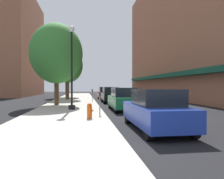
# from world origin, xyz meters

# --- Properties ---
(ground_plane) EXTENTS (90.00, 90.00, 0.00)m
(ground_plane) POSITION_xyz_m (4.00, 18.00, 0.00)
(ground_plane) COLOR black
(sidewalk_slab) EXTENTS (4.80, 50.00, 0.12)m
(sidewalk_slab) POSITION_xyz_m (0.00, 19.00, 0.06)
(sidewalk_slab) COLOR #B7B2A8
(sidewalk_slab) RESTS_ON ground
(building_right_brick) EXTENTS (6.80, 40.00, 19.67)m
(building_right_brick) POSITION_xyz_m (14.99, 22.00, 9.81)
(building_right_brick) COLOR #9E6047
(building_right_brick) RESTS_ON ground
(building_far_background) EXTENTS (6.80, 18.00, 18.54)m
(building_far_background) POSITION_xyz_m (-11.01, 37.00, 9.25)
(building_far_background) COLOR #9E6047
(building_far_background) RESTS_ON ground
(lamppost) EXTENTS (0.48, 0.48, 5.90)m
(lamppost) POSITION_xyz_m (0.28, 10.87, 3.20)
(lamppost) COLOR black
(lamppost) RESTS_ON sidewalk_slab
(fire_hydrant) EXTENTS (0.33, 0.26, 0.79)m
(fire_hydrant) POSITION_xyz_m (1.42, 6.53, 0.52)
(fire_hydrant) COLOR #E05614
(fire_hydrant) RESTS_ON sidewalk_slab
(parking_meter_near) EXTENTS (0.14, 0.09, 1.31)m
(parking_meter_near) POSITION_xyz_m (2.05, 7.92, 0.95)
(parking_meter_near) COLOR slate
(parking_meter_near) RESTS_ON sidewalk_slab
(parking_meter_far) EXTENTS (0.14, 0.09, 1.31)m
(parking_meter_far) POSITION_xyz_m (2.05, 18.57, 0.95)
(parking_meter_far) COLOR slate
(parking_meter_far) RESTS_ON sidewalk_slab
(tree_near) EXTENTS (3.75, 3.75, 6.37)m
(tree_near) POSITION_xyz_m (-0.85, 22.14, 4.31)
(tree_near) COLOR #4C3823
(tree_near) RESTS_ON sidewalk_slab
(tree_mid) EXTENTS (4.42, 4.42, 7.66)m
(tree_mid) POSITION_xyz_m (-1.44, 28.05, 5.22)
(tree_mid) COLOR #422D1E
(tree_mid) RESTS_ON sidewalk_slab
(tree_far) EXTENTS (4.60, 4.60, 7.18)m
(tree_far) POSITION_xyz_m (-1.26, 14.76, 4.64)
(tree_far) COLOR #4C3823
(tree_far) RESTS_ON sidewalk_slab
(car_blue) EXTENTS (1.80, 4.30, 1.66)m
(car_blue) POSITION_xyz_m (4.00, 3.96, 0.81)
(car_blue) COLOR black
(car_blue) RESTS_ON ground
(car_green) EXTENTS (1.80, 4.30, 1.66)m
(car_green) POSITION_xyz_m (4.00, 10.81, 0.81)
(car_green) COLOR black
(car_green) RESTS_ON ground
(car_black) EXTENTS (1.80, 4.30, 1.66)m
(car_black) POSITION_xyz_m (4.00, 18.16, 0.81)
(car_black) COLOR black
(car_black) RESTS_ON ground
(car_red) EXTENTS (1.80, 4.30, 1.66)m
(car_red) POSITION_xyz_m (4.00, 23.95, 0.81)
(car_red) COLOR black
(car_red) RESTS_ON ground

